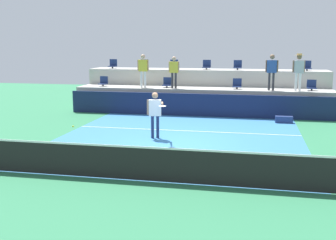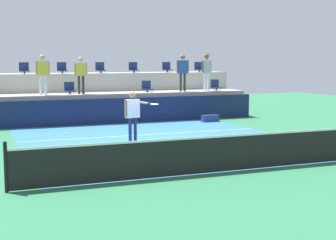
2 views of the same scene
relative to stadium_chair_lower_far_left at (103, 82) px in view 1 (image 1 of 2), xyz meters
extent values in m
plane|color=#2D754C|center=(5.30, -7.23, -1.46)|extent=(40.00, 40.00, 0.00)
cube|color=teal|center=(5.30, -6.23, -1.46)|extent=(9.00, 10.00, 0.01)
cube|color=white|center=(5.30, -4.83, -1.46)|extent=(9.00, 0.06, 0.00)
cube|color=black|center=(5.30, -11.23, -1.01)|extent=(10.40, 0.01, 0.87)
cube|color=white|center=(5.30, -11.23, -0.57)|extent=(10.40, 0.02, 0.05)
cube|color=#141E42|center=(5.30, -1.23, -0.91)|extent=(13.00, 0.16, 1.10)
cube|color=#ADAAA3|center=(5.30, 0.07, -0.84)|extent=(13.00, 1.80, 1.25)
cube|color=#ADAAA3|center=(5.30, 1.87, -0.41)|extent=(13.00, 1.80, 2.10)
cylinder|color=#2D2D33|center=(0.00, -0.08, -0.16)|extent=(0.08, 0.08, 0.10)
cube|color=navy|center=(0.00, -0.08, -0.09)|extent=(0.44, 0.40, 0.04)
cube|color=navy|center=(0.00, 0.10, 0.12)|extent=(0.44, 0.04, 0.38)
cylinder|color=#2D2D33|center=(3.50, -0.08, -0.16)|extent=(0.08, 0.08, 0.10)
cube|color=navy|center=(3.50, -0.08, -0.09)|extent=(0.44, 0.40, 0.04)
cube|color=navy|center=(3.50, 0.10, 0.12)|extent=(0.44, 0.04, 0.38)
cylinder|color=#2D2D33|center=(7.10, -0.08, -0.16)|extent=(0.08, 0.08, 0.10)
cube|color=navy|center=(7.10, -0.08, -0.09)|extent=(0.44, 0.40, 0.04)
cube|color=navy|center=(7.10, 0.10, 0.12)|extent=(0.44, 0.04, 0.38)
cylinder|color=#2D2D33|center=(10.67, -0.08, -0.16)|extent=(0.08, 0.08, 0.10)
cube|color=navy|center=(10.67, -0.08, -0.09)|extent=(0.44, 0.40, 0.04)
cube|color=navy|center=(10.67, 0.10, 0.12)|extent=(0.44, 0.04, 0.38)
cylinder|color=#2D2D33|center=(-0.07, 1.72, 0.69)|extent=(0.08, 0.08, 0.10)
cube|color=navy|center=(-0.07, 1.72, 0.76)|extent=(0.44, 0.40, 0.04)
cube|color=navy|center=(-0.07, 1.90, 0.97)|extent=(0.44, 0.04, 0.38)
cylinder|color=#2D2D33|center=(1.78, 1.72, 0.69)|extent=(0.08, 0.08, 0.10)
cube|color=navy|center=(1.78, 1.72, 0.76)|extent=(0.44, 0.40, 0.04)
cube|color=navy|center=(1.78, 1.90, 0.97)|extent=(0.44, 0.04, 0.38)
cylinder|color=#2D2D33|center=(3.50, 1.72, 0.69)|extent=(0.08, 0.08, 0.10)
cube|color=navy|center=(3.50, 1.72, 0.76)|extent=(0.44, 0.40, 0.04)
cube|color=navy|center=(3.50, 1.90, 0.97)|extent=(0.44, 0.04, 0.38)
cylinder|color=#2D2D33|center=(5.34, 1.72, 0.69)|extent=(0.08, 0.08, 0.10)
cube|color=navy|center=(5.34, 1.72, 0.76)|extent=(0.44, 0.40, 0.04)
cube|color=navy|center=(5.34, 1.90, 0.97)|extent=(0.44, 0.04, 0.38)
cylinder|color=#2D2D33|center=(7.03, 1.72, 0.69)|extent=(0.08, 0.08, 0.10)
cube|color=navy|center=(7.03, 1.72, 0.76)|extent=(0.44, 0.40, 0.04)
cube|color=navy|center=(7.03, 1.90, 0.97)|extent=(0.44, 0.04, 0.38)
cylinder|color=#2D2D33|center=(8.81, 1.72, 0.69)|extent=(0.08, 0.08, 0.10)
cube|color=navy|center=(8.81, 1.72, 0.76)|extent=(0.44, 0.40, 0.04)
cube|color=navy|center=(8.81, 1.90, 0.97)|extent=(0.44, 0.04, 0.38)
cylinder|color=#2D2D33|center=(10.61, 1.72, 0.69)|extent=(0.08, 0.08, 0.10)
cube|color=navy|center=(10.61, 1.72, 0.76)|extent=(0.44, 0.40, 0.04)
cube|color=navy|center=(10.61, 1.90, 0.97)|extent=(0.44, 0.04, 0.38)
cylinder|color=navy|center=(4.29, -6.37, -1.04)|extent=(0.13, 0.13, 0.85)
cylinder|color=navy|center=(4.48, -6.33, -1.04)|extent=(0.13, 0.13, 0.85)
cube|color=white|center=(4.39, -6.35, -0.32)|extent=(0.49, 0.28, 0.60)
sphere|color=#A87A5B|center=(4.39, -6.35, 0.14)|extent=(0.28, 0.28, 0.23)
cylinder|color=#A87A5B|center=(4.13, -6.41, -0.30)|extent=(0.08, 0.08, 0.56)
cylinder|color=#A87A5B|center=(4.70, -6.55, -0.12)|extent=(0.19, 0.54, 0.07)
cylinder|color=black|center=(4.79, -6.91, -0.12)|extent=(0.09, 0.26, 0.04)
ellipsoid|color=silver|center=(4.85, -7.18, -0.12)|extent=(0.33, 0.37, 0.03)
cylinder|color=white|center=(2.23, -0.39, 0.20)|extent=(0.12, 0.12, 0.84)
cylinder|color=white|center=(2.42, -0.38, 0.20)|extent=(0.12, 0.12, 0.84)
cube|color=yellow|center=(2.32, -0.38, 0.92)|extent=(0.47, 0.21, 0.59)
sphere|color=tan|center=(2.32, -0.38, 1.38)|extent=(0.24, 0.24, 0.23)
cylinder|color=tan|center=(2.06, -0.40, 0.94)|extent=(0.07, 0.07, 0.56)
cylinder|color=tan|center=(2.58, -0.37, 0.94)|extent=(0.07, 0.07, 0.56)
cylinder|color=#2D2D33|center=(3.85, -0.38, 0.18)|extent=(0.12, 0.12, 0.79)
cylinder|color=#2D2D33|center=(4.03, -0.39, 0.18)|extent=(0.12, 0.12, 0.79)
cube|color=yellow|center=(3.94, -0.38, 0.86)|extent=(0.44, 0.21, 0.56)
sphere|color=tan|center=(3.94, -0.38, 1.29)|extent=(0.23, 0.23, 0.21)
cylinder|color=tan|center=(3.69, -0.37, 0.87)|extent=(0.07, 0.07, 0.53)
cylinder|color=tan|center=(4.19, -0.40, 0.87)|extent=(0.07, 0.07, 0.53)
cylinder|color=#2D2D33|center=(8.64, -0.38, 0.21)|extent=(0.12, 0.12, 0.85)
cylinder|color=#2D2D33|center=(8.84, -0.39, 0.21)|extent=(0.12, 0.12, 0.85)
cube|color=#2D4C8C|center=(8.74, -0.38, 0.94)|extent=(0.47, 0.21, 0.61)
sphere|color=#846047|center=(8.74, -0.38, 1.41)|extent=(0.25, 0.25, 0.23)
cylinder|color=#846047|center=(8.48, -0.37, 0.96)|extent=(0.07, 0.07, 0.57)
cylinder|color=#846047|center=(9.01, -0.40, 0.96)|extent=(0.07, 0.07, 0.57)
cylinder|color=white|center=(9.89, -0.41, 0.21)|extent=(0.13, 0.13, 0.85)
cylinder|color=white|center=(10.08, -0.36, 0.21)|extent=(0.13, 0.13, 0.85)
cube|color=#B2B2B7|center=(9.99, -0.38, 0.94)|extent=(0.49, 0.28, 0.60)
sphere|color=#846047|center=(9.99, -0.38, 1.40)|extent=(0.28, 0.28, 0.23)
cylinder|color=#846047|center=(9.73, -0.44, 0.96)|extent=(0.08, 0.08, 0.57)
cylinder|color=#846047|center=(10.24, -0.32, 0.96)|extent=(0.08, 0.08, 0.57)
cylinder|color=tan|center=(9.99, -0.38, 1.48)|extent=(0.50, 0.50, 0.01)
cylinder|color=tan|center=(9.99, -0.38, 1.53)|extent=(0.29, 0.29, 0.09)
sphere|color=#CCE033|center=(1.91, -8.08, -0.78)|extent=(0.07, 0.07, 0.07)
cube|color=navy|center=(9.30, -2.20, -1.31)|extent=(0.76, 0.28, 0.30)
camera|label=1|loc=(7.94, -21.01, 1.98)|focal=44.21mm
camera|label=2|loc=(-0.48, -21.80, 1.28)|focal=53.00mm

